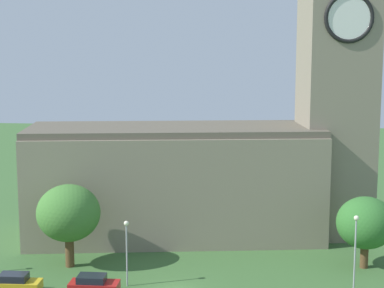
% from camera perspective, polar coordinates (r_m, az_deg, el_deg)
% --- Properties ---
extents(ground_plane, '(200.00, 200.00, 0.00)m').
position_cam_1_polar(ground_plane, '(70.89, 0.21, -8.52)').
color(ground_plane, '#3D6633').
extents(church, '(39.19, 16.43, 34.50)m').
position_cam_1_polar(church, '(70.43, 2.90, -0.55)').
color(church, gray).
rests_on(church, ground).
extents(car_yellow, '(4.30, 2.19, 1.73)m').
position_cam_1_polar(car_yellow, '(58.10, -15.49, -11.90)').
color(car_yellow, gold).
rests_on(car_yellow, ground).
extents(car_red, '(4.27, 2.26, 1.66)m').
position_cam_1_polar(car_red, '(56.56, -8.79, -12.30)').
color(car_red, red).
rests_on(car_red, ground).
extents(streetlamp_west_mid, '(0.44, 0.44, 5.96)m').
position_cam_1_polar(streetlamp_west_mid, '(56.84, -5.87, -8.68)').
color(streetlamp_west_mid, '#9EA0A5').
rests_on(streetlamp_west_mid, ground).
extents(streetlamp_central, '(0.44, 0.44, 6.97)m').
position_cam_1_polar(streetlamp_central, '(56.23, 14.40, -8.48)').
color(streetlamp_central, '#9EA0A5').
rests_on(streetlamp_central, ground).
extents(tree_churchyard, '(5.53, 5.53, 6.94)m').
position_cam_1_polar(tree_churchyard, '(63.17, 15.25, -6.83)').
color(tree_churchyard, brown).
rests_on(tree_churchyard, ground).
extents(tree_riverside_east, '(6.07, 6.07, 8.05)m').
position_cam_1_polar(tree_riverside_east, '(62.21, -10.98, -6.10)').
color(tree_riverside_east, brown).
rests_on(tree_riverside_east, ground).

